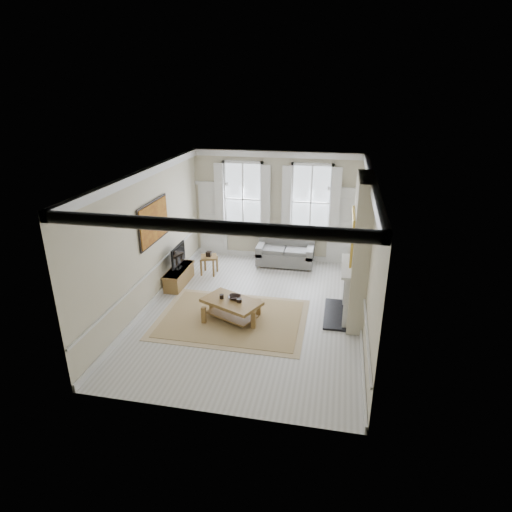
% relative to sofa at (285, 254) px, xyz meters
% --- Properties ---
extents(floor, '(7.20, 7.20, 0.00)m').
position_rel_sofa_xyz_m(floor, '(-0.38, -3.11, -0.35)').
color(floor, '#B7B5AD').
rests_on(floor, ground).
extents(ceiling, '(7.20, 7.20, 0.00)m').
position_rel_sofa_xyz_m(ceiling, '(-0.38, -3.11, 3.05)').
color(ceiling, white).
rests_on(ceiling, back_wall).
extents(back_wall, '(5.20, 0.00, 5.20)m').
position_rel_sofa_xyz_m(back_wall, '(-0.38, 0.49, 1.35)').
color(back_wall, beige).
rests_on(back_wall, floor).
extents(left_wall, '(0.00, 7.20, 7.20)m').
position_rel_sofa_xyz_m(left_wall, '(-2.98, -3.11, 1.35)').
color(left_wall, beige).
rests_on(left_wall, floor).
extents(right_wall, '(0.00, 7.20, 7.20)m').
position_rel_sofa_xyz_m(right_wall, '(2.22, -3.11, 1.35)').
color(right_wall, beige).
rests_on(right_wall, floor).
extents(window_left, '(1.26, 0.20, 2.20)m').
position_rel_sofa_xyz_m(window_left, '(-1.43, 0.44, 1.55)').
color(window_left, '#B2BCC6').
rests_on(window_left, back_wall).
extents(window_right, '(1.26, 0.20, 2.20)m').
position_rel_sofa_xyz_m(window_right, '(0.67, 0.44, 1.55)').
color(window_right, '#B2BCC6').
rests_on(window_right, back_wall).
extents(door_left, '(0.90, 0.08, 2.30)m').
position_rel_sofa_xyz_m(door_left, '(-2.43, 0.45, 0.80)').
color(door_left, silver).
rests_on(door_left, floor).
extents(door_right, '(0.90, 0.08, 2.30)m').
position_rel_sofa_xyz_m(door_right, '(1.67, 0.45, 0.80)').
color(door_right, silver).
rests_on(door_right, floor).
extents(painting, '(0.05, 1.66, 1.06)m').
position_rel_sofa_xyz_m(painting, '(-2.94, -2.81, 1.70)').
color(painting, '#B77B1F').
rests_on(painting, left_wall).
extents(chimney_breast, '(0.35, 1.70, 3.38)m').
position_rel_sofa_xyz_m(chimney_breast, '(2.05, -2.91, 1.35)').
color(chimney_breast, beige).
rests_on(chimney_breast, floor).
extents(hearth, '(0.55, 1.50, 0.05)m').
position_rel_sofa_xyz_m(hearth, '(1.62, -2.91, -0.33)').
color(hearth, black).
rests_on(hearth, floor).
extents(fireplace, '(0.21, 1.45, 1.33)m').
position_rel_sofa_xyz_m(fireplace, '(1.82, -2.91, 0.38)').
color(fireplace, silver).
rests_on(fireplace, floor).
extents(mirror, '(0.06, 1.26, 1.06)m').
position_rel_sofa_xyz_m(mirror, '(1.83, -2.91, 1.70)').
color(mirror, gold).
rests_on(mirror, chimney_breast).
extents(sofa, '(1.72, 0.84, 0.83)m').
position_rel_sofa_xyz_m(sofa, '(0.00, 0.00, 0.00)').
color(sofa, slate).
rests_on(sofa, floor).
extents(side_table, '(0.57, 0.57, 0.55)m').
position_rel_sofa_xyz_m(side_table, '(-2.11, -1.14, 0.09)').
color(side_table, brown).
rests_on(side_table, floor).
extents(rug, '(3.50, 2.60, 0.02)m').
position_rel_sofa_xyz_m(rug, '(-0.80, -3.60, -0.34)').
color(rug, tan).
rests_on(rug, floor).
extents(coffee_table, '(1.54, 1.27, 0.50)m').
position_rel_sofa_xyz_m(coffee_table, '(-0.80, -3.60, 0.07)').
color(coffee_table, brown).
rests_on(coffee_table, rug).
extents(ceramic_pot_a, '(0.10, 0.10, 0.10)m').
position_rel_sofa_xyz_m(ceramic_pot_a, '(-1.05, -3.55, 0.20)').
color(ceramic_pot_a, black).
rests_on(ceramic_pot_a, coffee_table).
extents(ceramic_pot_b, '(0.12, 0.12, 0.09)m').
position_rel_sofa_xyz_m(ceramic_pot_b, '(-0.60, -3.65, 0.19)').
color(ceramic_pot_b, black).
rests_on(ceramic_pot_b, coffee_table).
extents(bowl, '(0.31, 0.31, 0.07)m').
position_rel_sofa_xyz_m(bowl, '(-0.75, -3.50, 0.19)').
color(bowl, black).
rests_on(bowl, coffee_table).
extents(tv_stand, '(0.42, 1.32, 0.47)m').
position_rel_sofa_xyz_m(tv_stand, '(-2.72, -2.00, -0.11)').
color(tv_stand, brown).
rests_on(tv_stand, floor).
extents(tv, '(0.08, 0.90, 0.68)m').
position_rel_sofa_xyz_m(tv, '(-2.69, -2.00, 0.52)').
color(tv, black).
rests_on(tv, tv_stand).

